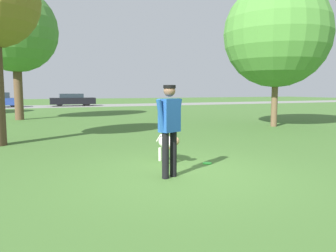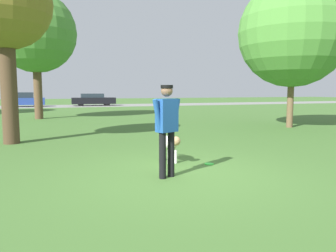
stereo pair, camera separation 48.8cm
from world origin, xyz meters
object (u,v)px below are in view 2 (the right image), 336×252
object	(u,v)px
frisbee	(209,164)
parked_car_blue	(24,100)
dog	(170,143)
tree_mid_center	(35,32)
tree_near_left	(5,5)
person	(167,123)
parked_car_black	(93,100)
tree_near_right	(293,33)

from	to	relation	value
frisbee	parked_car_blue	xyz separation A→B (m)	(-5.88, 28.94, 0.68)
dog	parked_car_blue	xyz separation A→B (m)	(-5.13, 28.47, 0.25)
frisbee	tree_mid_center	world-z (taller)	tree_mid_center
tree_mid_center	tree_near_left	bearing A→B (deg)	-93.03
person	dog	xyz separation A→B (m)	(0.49, 1.19, -0.59)
person	parked_car_black	size ratio (longest dim) A/B	0.38
parked_car_blue	parked_car_black	distance (m)	6.75
tree_near_right	parked_car_black	size ratio (longest dim) A/B	1.41
tree_near_right	parked_car_black	xyz separation A→B (m)	(-5.76, 23.47, -3.44)
person	dog	world-z (taller)	person
tree_near_left	person	bearing A→B (deg)	-58.92
person	tree_near_left	xyz separation A→B (m)	(-3.20, 5.32, 3.10)
parked_car_blue	parked_car_black	xyz separation A→B (m)	(6.75, -0.11, -0.05)
tree_near_left	tree_mid_center	size ratio (longest dim) A/B	0.79
person	parked_car_black	world-z (taller)	person
dog	parked_car_black	xyz separation A→B (m)	(1.62, 28.36, 0.21)
frisbee	tree_near_right	distance (m)	9.45
tree_near_right	parked_car_blue	xyz separation A→B (m)	(-12.51, 23.58, -3.39)
tree_near_right	tree_mid_center	world-z (taller)	tree_mid_center
tree_mid_center	parked_car_black	xyz separation A→B (m)	(4.84, 15.15, -4.19)
person	parked_car_blue	distance (m)	30.03
parked_car_black	dog	bearing A→B (deg)	-91.29
dog	tree_near_left	size ratio (longest dim) A/B	0.18
tree_near_left	tree_mid_center	world-z (taller)	tree_mid_center
dog	parked_car_blue	size ratio (longest dim) A/B	0.26
tree_near_left	parked_car_black	bearing A→B (deg)	77.62
tree_near_right	parked_car_black	distance (m)	24.41
tree_near_right	parked_car_black	world-z (taller)	tree_near_right
tree_near_left	tree_mid_center	xyz separation A→B (m)	(0.48, 9.09, 0.71)
frisbee	person	bearing A→B (deg)	-149.93
dog	frisbee	world-z (taller)	dog
tree_mid_center	person	bearing A→B (deg)	-79.29
person	frisbee	xyz separation A→B (m)	(1.24, 0.72, -1.01)
dog	tree_near_right	bearing A→B (deg)	119.72
dog	person	bearing A→B (deg)	-26.15
frisbee	tree_mid_center	distance (m)	15.04
tree_near_left	parked_car_blue	bearing A→B (deg)	93.37
tree_near_left	tree_mid_center	distance (m)	9.13
tree_near_right	tree_mid_center	distance (m)	13.49
tree_near_right	frisbee	bearing A→B (deg)	-141.01
dog	tree_near_right	xyz separation A→B (m)	(7.38, 4.89, 3.64)
dog	tree_mid_center	distance (m)	14.29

